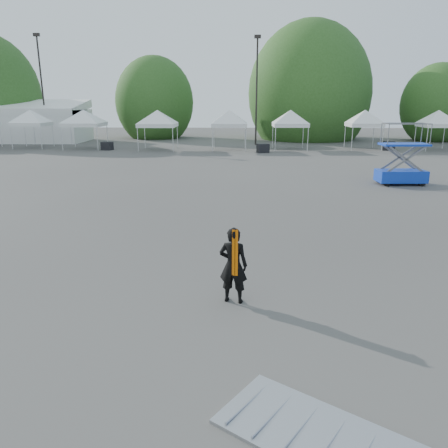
{
  "coord_description": "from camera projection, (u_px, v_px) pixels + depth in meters",
  "views": [
    {
      "loc": [
        1.05,
        -10.45,
        4.05
      ],
      "look_at": [
        0.8,
        -0.73,
        1.3
      ],
      "focal_mm": 35.0,
      "sensor_mm": 36.0,
      "label": 1
    }
  ],
  "objects": [
    {
      "name": "tent_d",
      "position": [
        157.0,
        113.0,
        36.7
      ],
      "size": [
        4.39,
        4.39,
        3.88
      ],
      "color": "silver",
      "rests_on": "ground"
    },
    {
      "name": "tent_e",
      "position": [
        229.0,
        113.0,
        36.72
      ],
      "size": [
        4.18,
        4.18,
        3.88
      ],
      "color": "silver",
      "rests_on": "ground"
    },
    {
      "name": "tree_mid_w",
      "position": [
        155.0,
        102.0,
        48.79
      ],
      "size": [
        4.16,
        4.16,
        6.33
      ],
      "color": "#382314",
      "rests_on": "ground"
    },
    {
      "name": "tent_c",
      "position": [
        83.0,
        113.0,
        37.68
      ],
      "size": [
        4.56,
        4.56,
        3.88
      ],
      "color": "silver",
      "rests_on": "ground"
    },
    {
      "name": "ground",
      "position": [
        194.0,
        265.0,
        11.18
      ],
      "size": [
        120.0,
        120.0,
        0.0
      ],
      "primitive_type": "plane",
      "color": "#474442",
      "rests_on": "ground"
    },
    {
      "name": "tree_far_e",
      "position": [
        437.0,
        105.0,
        45.25
      ],
      "size": [
        3.84,
        3.84,
        5.84
      ],
      "color": "#382314",
      "rests_on": "ground"
    },
    {
      "name": "tent_h",
      "position": [
        439.0,
        113.0,
        36.52
      ],
      "size": [
        3.81,
        3.81,
        3.88
      ],
      "color": "silver",
      "rests_on": "ground"
    },
    {
      "name": "light_pole_west",
      "position": [
        42.0,
        83.0,
        42.76
      ],
      "size": [
        0.6,
        0.25,
        10.3
      ],
      "color": "black",
      "rests_on": "ground"
    },
    {
      "name": "barrier_mid",
      "position": [
        316.0,
        435.0,
        5.44
      ],
      "size": [
        2.7,
        2.41,
        0.08
      ],
      "rotation": [
        0.0,
        0.0,
        -0.62
      ],
      "color": "#A5A8AD",
      "rests_on": "ground"
    },
    {
      "name": "tent_g",
      "position": [
        365.0,
        113.0,
        37.19
      ],
      "size": [
        3.87,
        3.87,
        3.88
      ],
      "color": "silver",
      "rests_on": "ground"
    },
    {
      "name": "tent_b",
      "position": [
        30.0,
        113.0,
        38.33
      ],
      "size": [
        3.96,
        3.96,
        3.88
      ],
      "color": "silver",
      "rests_on": "ground"
    },
    {
      "name": "marquee",
      "position": [
        12.0,
        122.0,
        44.86
      ],
      "size": [
        15.0,
        6.25,
        4.23
      ],
      "color": "white",
      "rests_on": "ground"
    },
    {
      "name": "scissor_lift",
      "position": [
        403.0,
        154.0,
        21.55
      ],
      "size": [
        2.38,
        1.26,
        3.01
      ],
      "rotation": [
        0.0,
        0.0,
        0.04
      ],
      "color": "#0D54B3",
      "rests_on": "ground"
    },
    {
      "name": "crate_mid",
      "position": [
        263.0,
        148.0,
        35.45
      ],
      "size": [
        1.06,
        0.93,
        0.7
      ],
      "primitive_type": "cube",
      "rotation": [
        0.0,
        0.0,
        0.3
      ],
      "color": "black",
      "rests_on": "ground"
    },
    {
      "name": "tent_f",
      "position": [
        291.0,
        113.0,
        36.96
      ],
      "size": [
        4.1,
        4.1,
        3.88
      ],
      "color": "silver",
      "rests_on": "ground"
    },
    {
      "name": "light_pole_east",
      "position": [
        257.0,
        85.0,
        40.4
      ],
      "size": [
        0.6,
        0.25,
        9.8
      ],
      "color": "black",
      "rests_on": "ground"
    },
    {
      "name": "man",
      "position": [
        233.0,
        265.0,
        8.93
      ],
      "size": [
        0.66,
        0.5,
        1.61
      ],
      "rotation": [
        0.0,
        0.0,
        2.93
      ],
      "color": "black",
      "rests_on": "ground"
    },
    {
      "name": "tree_mid_e",
      "position": [
        309.0,
        93.0,
        47.17
      ],
      "size": [
        5.12,
        5.12,
        7.79
      ],
      "color": "#382314",
      "rests_on": "ground"
    },
    {
      "name": "crate_west",
      "position": [
        107.0,
        146.0,
        37.38
      ],
      "size": [
        1.02,
        0.88,
        0.68
      ],
      "primitive_type": "cube",
      "rotation": [
        0.0,
        0.0,
        -0.26
      ],
      "color": "black",
      "rests_on": "ground"
    },
    {
      "name": "crate_east",
      "position": [
        389.0,
        146.0,
        37.11
      ],
      "size": [
        1.12,
        0.96,
        0.75
      ],
      "primitive_type": "cube",
      "rotation": [
        0.0,
        0.0,
        -0.23
      ],
      "color": "black",
      "rests_on": "ground"
    }
  ]
}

